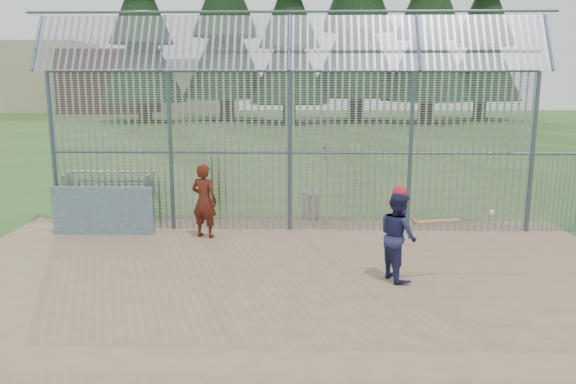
{
  "coord_description": "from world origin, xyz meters",
  "views": [
    {
      "loc": [
        0.37,
        -10.43,
        3.82
      ],
      "look_at": [
        0.0,
        2.0,
        1.3
      ],
      "focal_mm": 35.0,
      "sensor_mm": 36.0,
      "label": 1
    }
  ],
  "objects_px": {
    "dugout_wall": "(103,211)",
    "trash_can": "(312,205)",
    "batter": "(398,236)",
    "onlooker": "(204,201)",
    "bleacher": "(109,182)"
  },
  "relations": [
    {
      "from": "dugout_wall",
      "to": "trash_can",
      "type": "xyz_separation_m",
      "value": [
        5.18,
        1.87,
        -0.24
      ]
    },
    {
      "from": "onlooker",
      "to": "bleacher",
      "type": "bearing_deg",
      "value": -31.09
    },
    {
      "from": "trash_can",
      "to": "bleacher",
      "type": "height_order",
      "value": "trash_can"
    },
    {
      "from": "dugout_wall",
      "to": "batter",
      "type": "height_order",
      "value": "batter"
    },
    {
      "from": "dugout_wall",
      "to": "trash_can",
      "type": "distance_m",
      "value": 5.51
    },
    {
      "from": "batter",
      "to": "onlooker",
      "type": "xyz_separation_m",
      "value": [
        -4.21,
        2.81,
        0.05
      ]
    },
    {
      "from": "dugout_wall",
      "to": "bleacher",
      "type": "height_order",
      "value": "dugout_wall"
    },
    {
      "from": "trash_can",
      "to": "bleacher",
      "type": "relative_size",
      "value": 0.27
    },
    {
      "from": "batter",
      "to": "trash_can",
      "type": "relative_size",
      "value": 2.09
    },
    {
      "from": "dugout_wall",
      "to": "batter",
      "type": "xyz_separation_m",
      "value": [
        6.76,
        -2.96,
        0.26
      ]
    },
    {
      "from": "bleacher",
      "to": "batter",
      "type": "bearing_deg",
      "value": -43.6
    },
    {
      "from": "bleacher",
      "to": "dugout_wall",
      "type": "bearing_deg",
      "value": -72.21
    },
    {
      "from": "batter",
      "to": "onlooker",
      "type": "distance_m",
      "value": 5.06
    },
    {
      "from": "dugout_wall",
      "to": "bleacher",
      "type": "xyz_separation_m",
      "value": [
        -1.61,
        5.01,
        -0.21
      ]
    },
    {
      "from": "dugout_wall",
      "to": "trash_can",
      "type": "bearing_deg",
      "value": 19.83
    }
  ]
}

